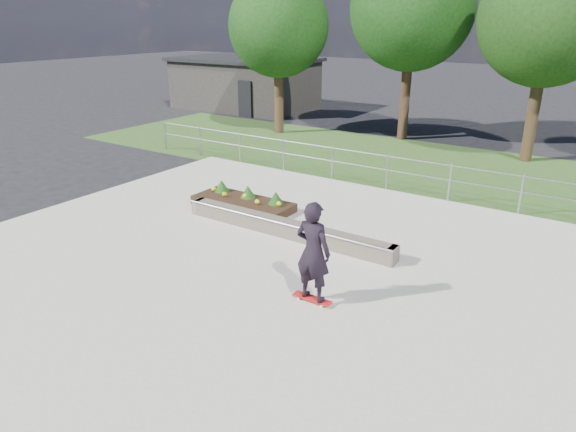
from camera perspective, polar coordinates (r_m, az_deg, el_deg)
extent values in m
plane|color=black|center=(10.88, -5.31, -7.58)|extent=(120.00, 120.00, 0.00)
cube|color=#2D4B1E|center=(20.02, 14.85, 5.36)|extent=(30.00, 8.00, 0.02)
cube|color=#B0AB9C|center=(10.87, -5.32, -7.44)|extent=(15.00, 15.00, 0.06)
cylinder|color=#96999E|center=(22.39, -13.46, 8.66)|extent=(0.06, 0.06, 1.20)
cylinder|color=gray|center=(20.99, -9.66, 8.14)|extent=(0.06, 0.06, 1.20)
cylinder|color=gray|center=(19.70, -5.36, 7.50)|extent=(0.06, 0.06, 1.20)
cylinder|color=gray|center=(18.54, -0.50, 6.72)|extent=(0.06, 0.06, 1.20)
cylinder|color=gray|center=(17.53, 4.94, 5.80)|extent=(0.06, 0.06, 1.20)
cylinder|color=gray|center=(16.70, 10.96, 4.71)|extent=(0.06, 0.06, 1.20)
cylinder|color=#97999F|center=(16.08, 17.51, 3.46)|extent=(0.06, 0.06, 1.20)
cylinder|color=#94969C|center=(15.69, 24.46, 2.09)|extent=(0.06, 0.06, 1.20)
cylinder|color=#9799A0|center=(16.56, 11.09, 6.53)|extent=(20.00, 0.04, 0.04)
cylinder|color=gray|center=(16.68, 10.98, 5.04)|extent=(20.00, 0.04, 0.04)
cube|color=#282624|center=(32.58, -4.81, 14.33)|extent=(8.00, 5.00, 2.80)
cube|color=black|center=(32.44, -4.90, 16.96)|extent=(8.40, 5.40, 0.20)
cube|color=black|center=(29.42, -4.80, 12.82)|extent=(0.90, 0.10, 2.00)
cylinder|color=#362315|center=(25.04, -1.02, 12.51)|extent=(0.44, 0.44, 2.93)
sphere|color=black|center=(24.76, -1.07, 20.34)|extent=(4.55, 4.55, 4.55)
cylinder|color=black|center=(24.21, 12.82, 12.24)|extent=(0.44, 0.44, 3.38)
sphere|color=black|center=(23.95, 13.63, 21.57)|extent=(5.25, 5.25, 5.25)
cylinder|color=#2F2012|center=(21.88, 25.44, 9.55)|extent=(0.44, 0.44, 3.15)
sphere|color=black|center=(21.57, 27.04, 19.09)|extent=(4.90, 4.90, 4.90)
cube|color=brown|center=(12.95, -0.39, -1.34)|extent=(6.00, 0.40, 0.40)
cylinder|color=#93959B|center=(12.73, -0.89, -0.80)|extent=(6.00, 0.06, 0.06)
cube|color=#665A4B|center=(14.67, -9.81, 1.08)|extent=(0.15, 0.42, 0.40)
cube|color=brown|center=(11.72, 11.48, -4.32)|extent=(0.15, 0.42, 0.40)
cube|color=black|center=(14.93, -5.04, 1.37)|extent=(3.00, 1.20, 0.25)
sphere|color=yellow|center=(15.68, -8.27, 2.99)|extent=(0.14, 0.14, 0.14)
sphere|color=yellow|center=(15.16, -7.07, 2.42)|extent=(0.14, 0.14, 0.14)
sphere|color=yellow|center=(14.94, -4.82, 2.22)|extent=(0.14, 0.14, 0.14)
sphere|color=yellow|center=(14.44, -3.44, 1.58)|extent=(0.14, 0.14, 0.14)
sphere|color=yellow|center=(14.26, -1.03, 1.36)|extent=(0.14, 0.14, 0.14)
cone|color=#174313|center=(15.63, -7.38, 3.36)|extent=(0.44, 0.44, 0.36)
cone|color=#164614|center=(15.02, -4.48, 2.74)|extent=(0.44, 0.44, 0.36)
cone|color=#144012|center=(14.45, -1.35, 2.05)|extent=(0.44, 0.44, 0.36)
cylinder|color=white|center=(10.16, 1.16, -9.16)|extent=(0.05, 0.03, 0.05)
cylinder|color=white|center=(10.29, 1.71, -8.74)|extent=(0.05, 0.03, 0.05)
cylinder|color=white|center=(9.93, 3.73, -9.99)|extent=(0.05, 0.03, 0.05)
cylinder|color=silver|center=(10.07, 4.25, -9.54)|extent=(0.05, 0.03, 0.05)
cylinder|color=#A0A1A5|center=(10.21, 1.44, -8.83)|extent=(0.02, 0.18, 0.02)
cylinder|color=#A1A1A7|center=(9.98, 3.99, -9.63)|extent=(0.02, 0.18, 0.02)
cube|color=red|center=(10.09, 2.70, -9.13)|extent=(0.80, 0.21, 0.02)
imported|color=black|center=(9.62, 2.80, -3.97)|extent=(0.73, 0.49, 1.98)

